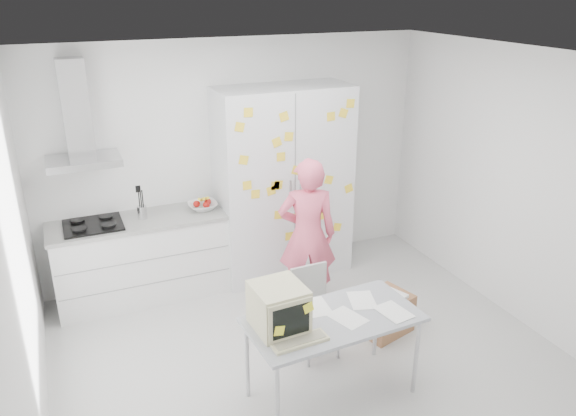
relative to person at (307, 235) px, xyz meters
name	(u,v)px	position (x,y,z in m)	size (l,w,h in m)	color
floor	(309,357)	(-0.36, -0.83, -0.83)	(4.50, 4.00, 0.02)	silver
walls	(278,195)	(-0.36, -0.11, 0.53)	(4.52, 4.01, 2.70)	white
ceiling	(314,58)	(-0.36, -0.83, 1.88)	(4.50, 4.00, 0.02)	white
counter_run	(142,257)	(-1.56, 0.87, -0.35)	(1.84, 0.63, 1.28)	white
range_hood	(78,123)	(-2.01, 1.01, 1.13)	(0.70, 0.48, 1.01)	silver
tall_cabinet	(284,183)	(0.09, 0.85, 0.28)	(1.50, 0.68, 2.20)	silver
person	(307,235)	(0.00, 0.00, 0.00)	(0.60, 0.39, 1.65)	#F35E7C
desk	(300,314)	(-0.69, -1.34, 0.02)	(1.43, 0.77, 1.11)	#A4A8AF
chair	(313,305)	(-0.28, -0.74, -0.35)	(0.39, 0.39, 0.84)	#ABABA9
cardboard_box	(384,313)	(0.50, -0.74, -0.62)	(0.58, 0.51, 0.43)	#A26E46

